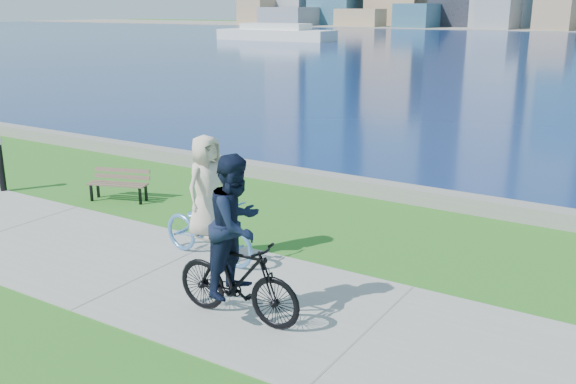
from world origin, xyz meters
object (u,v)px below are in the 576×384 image
object	(u,v)px
cyclist_woman	(208,214)
cyclist_man	(237,253)
bollard_lamp	(0,160)
park_bench	(119,182)

from	to	relation	value
cyclist_woman	cyclist_man	world-z (taller)	cyclist_man
cyclist_man	bollard_lamp	bearing A→B (deg)	73.27
bollard_lamp	cyclist_woman	world-z (taller)	cyclist_woman
bollard_lamp	cyclist_man	size ratio (longest dim) A/B	0.55
cyclist_man	cyclist_woman	bearing A→B (deg)	46.93
park_bench	cyclist_man	bearing A→B (deg)	-49.43
bollard_lamp	cyclist_woman	distance (m)	7.09
cyclist_woman	cyclist_man	distance (m)	2.41
park_bench	cyclist_woman	world-z (taller)	cyclist_woman
park_bench	bollard_lamp	xyz separation A→B (m)	(-2.97, -1.01, 0.33)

